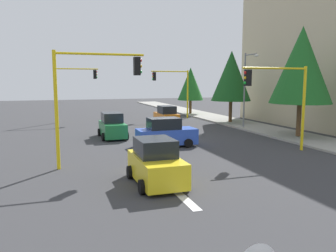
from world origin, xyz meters
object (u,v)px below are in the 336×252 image
object	(u,v)px
traffic_signal_near_left	(280,91)
car_yellow	(156,163)
traffic_signal_far_right	(73,84)
car_orange	(166,116)
tree_roadside_mid	(231,76)
car_green	(112,126)
traffic_signal_far_left	(173,85)
traffic_signal_near_right	(92,86)
tree_roadside_near	(301,65)
tree_roadside_far	(191,84)
street_lamp_curbside	(247,82)
car_blue	(166,133)

from	to	relation	value
traffic_signal_near_left	car_yellow	xyz separation A→B (m)	(3.89, -9.13, -2.92)
traffic_signal_far_right	car_orange	size ratio (longest dim) A/B	1.57
tree_roadside_mid	car_green	size ratio (longest dim) A/B	1.93
tree_roadside_mid	traffic_signal_far_left	bearing A→B (deg)	-144.39
car_green	car_orange	distance (m)	8.69
traffic_signal_near_left	traffic_signal_near_right	distance (m)	11.40
car_orange	tree_roadside_near	bearing A→B (deg)	35.06
tree_roadside_mid	car_green	xyz separation A→B (m)	(5.26, -13.35, -4.07)
tree_roadside_far	car_green	distance (m)	20.20
street_lamp_curbside	tree_roadside_far	size ratio (longest dim) A/B	1.13
traffic_signal_near_left	tree_roadside_far	size ratio (longest dim) A/B	0.87
traffic_signal_near_left	tree_roadside_mid	bearing A→B (deg)	162.74
traffic_signal_far_left	car_yellow	xyz separation A→B (m)	(23.89, -9.18, -3.14)
street_lamp_curbside	tree_roadside_near	world-z (taller)	tree_roadside_near
street_lamp_curbside	car_blue	xyz separation A→B (m)	(5.61, -9.65, -3.45)
traffic_signal_far_left	tree_roadside_near	xyz separation A→B (m)	(16.00, 4.80, 1.62)
traffic_signal_near_left	traffic_signal_far_right	size ratio (longest dim) A/B	0.91
traffic_signal_near_left	tree_roadside_mid	distance (m)	14.71
traffic_signal_near_right	car_orange	size ratio (longest dim) A/B	1.59
tree_roadside_near	car_yellow	bearing A→B (deg)	-60.55
traffic_signal_far_left	car_green	distance (m)	14.78
traffic_signal_far_left	car_yellow	bearing A→B (deg)	-21.02
traffic_signal_near_left	car_blue	bearing A→B (deg)	-123.26
car_green	tree_roadside_mid	bearing A→B (deg)	111.48
tree_roadside_near	car_green	xyz separation A→B (m)	(-4.74, -13.85, -4.76)
traffic_signal_far_right	street_lamp_curbside	xyz separation A→B (m)	(10.39, 14.93, 0.19)
traffic_signal_near_right	car_blue	bearing A→B (deg)	127.09
tree_roadside_near	street_lamp_curbside	bearing A→B (deg)	-166.95
traffic_signal_far_left	traffic_signal_near_right	bearing A→B (deg)	-29.77
street_lamp_curbside	tree_roadside_mid	bearing A→B (deg)	169.67
traffic_signal_near_left	traffic_signal_far_right	xyz separation A→B (m)	(-20.00, -11.38, 0.34)
traffic_signal_near_left	traffic_signal_near_right	bearing A→B (deg)	-90.00
tree_roadside_near	car_green	world-z (taller)	tree_roadside_near
car_yellow	traffic_signal_near_right	bearing A→B (deg)	-149.83
traffic_signal_far_right	car_green	xyz separation A→B (m)	(11.26, 2.38, -3.26)
car_orange	car_yellow	bearing A→B (deg)	-19.46
traffic_signal_near_left	car_green	world-z (taller)	traffic_signal_near_left
car_green	car_orange	world-z (taller)	same
tree_roadside_far	car_green	world-z (taller)	tree_roadside_far
car_blue	tree_roadside_mid	bearing A→B (deg)	133.74
car_green	traffic_signal_far_right	bearing A→B (deg)	-168.08
traffic_signal_near_right	car_green	xyz separation A→B (m)	(-8.74, 2.39, -3.31)
street_lamp_curbside	tree_roadside_far	bearing A→B (deg)	178.81
traffic_signal_near_left	car_green	xyz separation A→B (m)	(-8.74, -9.00, -2.92)
car_yellow	tree_roadside_mid	bearing A→B (deg)	143.01
traffic_signal_near_left	car_green	distance (m)	12.89
traffic_signal_far_left	tree_roadside_far	xyz separation A→B (m)	(-4.00, 3.80, 0.02)
traffic_signal_near_right	street_lamp_curbside	world-z (taller)	street_lamp_curbside
tree_roadside_near	tree_roadside_far	distance (m)	20.09
tree_roadside_near	car_blue	bearing A→B (deg)	-90.00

